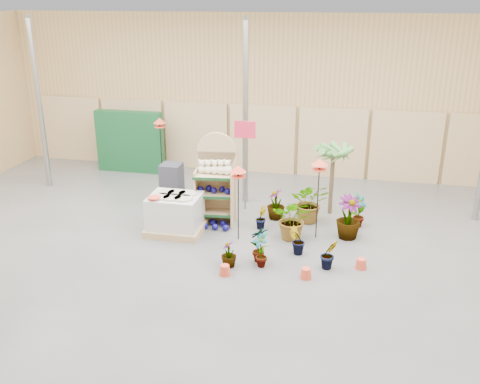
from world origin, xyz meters
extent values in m
cube|color=#4C4C4C|center=(0.00, 0.00, -0.05)|extent=(15.00, 12.00, 0.10)
cube|color=white|center=(0.00, 0.00, 4.55)|extent=(15.00, 12.00, 0.10)
cube|color=#A68553|center=(0.00, 6.05, 2.25)|extent=(15.00, 0.10, 4.50)
cylinder|color=gray|center=(-5.50, 3.50, 2.25)|extent=(0.14, 0.14, 4.50)
cylinder|color=gray|center=(0.00, 3.50, 2.25)|extent=(0.14, 0.14, 4.50)
cube|color=tan|center=(-6.00, 5.92, 1.00)|extent=(1.90, 0.06, 2.00)
cube|color=tan|center=(-4.00, 5.92, 1.00)|extent=(1.90, 0.06, 2.00)
cube|color=tan|center=(-2.00, 5.92, 1.00)|extent=(1.90, 0.06, 2.00)
cube|color=tan|center=(0.00, 5.92, 1.00)|extent=(1.90, 0.06, 2.00)
cube|color=tan|center=(2.00, 5.92, 1.00)|extent=(1.90, 0.06, 2.00)
cube|color=tan|center=(4.00, 5.92, 1.00)|extent=(1.90, 0.06, 2.00)
cube|color=tan|center=(-0.39, 2.21, 0.83)|extent=(0.88, 0.19, 1.66)
cylinder|color=tan|center=(-0.39, 2.21, 1.66)|extent=(0.88, 0.19, 0.88)
cube|color=tan|center=(-0.39, 1.95, 0.29)|extent=(0.89, 0.59, 0.04)
cube|color=#0F3819|center=(-0.39, 1.71, 0.29)|extent=(0.84, 0.13, 0.06)
cube|color=tan|center=(-0.39, 1.95, 0.73)|extent=(0.89, 0.59, 0.04)
cube|color=#0F3819|center=(-0.39, 1.71, 0.73)|extent=(0.84, 0.13, 0.06)
cube|color=tan|center=(-0.39, 1.95, 1.17)|extent=(0.89, 0.59, 0.04)
cube|color=#0F3819|center=(-0.39, 1.71, 1.17)|extent=(0.84, 0.13, 0.06)
cube|color=tan|center=(-0.81, 1.95, 0.63)|extent=(0.10, 0.49, 1.27)
cube|color=tan|center=(0.03, 1.95, 0.63)|extent=(0.10, 0.49, 1.27)
sphere|color=beige|center=(-0.68, 2.01, 1.28)|extent=(0.18, 0.18, 0.18)
sphere|color=beige|center=(-0.68, 2.01, 1.42)|extent=(0.14, 0.14, 0.14)
sphere|color=beige|center=(-0.54, 2.01, 1.28)|extent=(0.19, 0.19, 0.19)
sphere|color=beige|center=(-0.54, 2.01, 1.43)|extent=(0.14, 0.14, 0.14)
sphere|color=beige|center=(-0.39, 2.01, 1.29)|extent=(0.19, 0.19, 0.19)
sphere|color=beige|center=(-0.39, 2.01, 1.44)|extent=(0.14, 0.14, 0.14)
sphere|color=beige|center=(-0.24, 2.01, 1.29)|extent=(0.20, 0.20, 0.20)
sphere|color=beige|center=(-0.24, 2.01, 1.45)|extent=(0.14, 0.14, 0.14)
sphere|color=beige|center=(-0.10, 2.01, 1.30)|extent=(0.21, 0.21, 0.21)
sphere|color=beige|center=(-0.10, 2.01, 1.46)|extent=(0.14, 0.14, 0.14)
sphere|color=#0C0A59|center=(-0.70, 1.94, 0.82)|extent=(0.15, 0.15, 0.15)
sphere|color=#0C0A59|center=(-0.55, 2.05, 0.82)|extent=(0.15, 0.15, 0.15)
sphere|color=#0C0A59|center=(-0.39, 1.94, 0.82)|extent=(0.15, 0.15, 0.15)
sphere|color=#0C0A59|center=(-0.23, 2.05, 0.82)|extent=(0.15, 0.15, 0.15)
sphere|color=#0C0A59|center=(-0.08, 1.94, 0.82)|extent=(0.15, 0.15, 0.15)
sphere|color=#0C0A59|center=(-0.54, 1.62, 0.07)|extent=(0.15, 0.15, 0.15)
sphere|color=#0C0A59|center=(-0.42, 1.86, 0.07)|extent=(0.15, 0.15, 0.15)
sphere|color=#0C0A59|center=(-0.30, 1.62, 0.07)|extent=(0.15, 0.15, 0.15)
sphere|color=#0C0A59|center=(-0.18, 1.86, 0.07)|extent=(0.15, 0.15, 0.15)
sphere|color=#0C0A59|center=(-0.06, 1.62, 0.07)|extent=(0.15, 0.15, 0.15)
cube|color=tan|center=(-1.12, 1.35, 0.08)|extent=(1.20, 1.00, 0.15)
cube|color=silver|center=(-1.12, 1.35, 0.50)|extent=(1.10, 0.90, 0.70)
cylinder|color=#BFB296|center=(-1.37, 1.20, 0.87)|extent=(0.40, 0.40, 0.04)
cylinder|color=#BFB296|center=(-1.12, 1.20, 0.87)|extent=(0.40, 0.40, 0.04)
cylinder|color=#BFB296|center=(-0.87, 1.20, 0.87)|extent=(0.40, 0.40, 0.04)
cylinder|color=#BFB296|center=(-1.37, 1.50, 0.87)|extent=(0.40, 0.40, 0.04)
cylinder|color=#BFB296|center=(-1.12, 1.50, 0.87)|extent=(0.40, 0.40, 0.04)
cylinder|color=#BFB296|center=(-0.87, 1.50, 0.87)|extent=(0.40, 0.40, 0.04)
cube|color=#23232A|center=(-1.79, 3.07, 0.25)|extent=(0.50, 0.50, 0.50)
cube|color=#23232A|center=(-1.79, 3.07, 0.75)|extent=(0.50, 0.50, 0.50)
cube|color=#0F4420|center=(-3.80, 5.20, 0.90)|extent=(2.00, 0.30, 1.80)
cylinder|color=gray|center=(0.10, 3.00, 1.10)|extent=(0.05, 0.05, 2.20)
cube|color=#B01E36|center=(0.10, 2.96, 2.00)|extent=(0.50, 0.03, 0.40)
cylinder|color=black|center=(0.31, 1.27, 0.71)|extent=(0.02, 0.02, 1.43)
cylinder|color=#D6452D|center=(0.31, 1.27, 1.43)|extent=(0.30, 0.30, 0.02)
cone|color=#D6452D|center=(0.31, 1.27, 1.60)|extent=(0.34, 0.34, 0.14)
cylinder|color=black|center=(1.94, 1.72, 0.77)|extent=(0.02, 0.02, 1.55)
cylinder|color=#D6452D|center=(1.94, 1.72, 1.55)|extent=(0.30, 0.30, 0.02)
cone|color=#D6452D|center=(1.94, 1.72, 1.72)|extent=(0.34, 0.34, 0.14)
cylinder|color=black|center=(-2.54, 4.38, 0.80)|extent=(0.02, 0.02, 1.60)
cylinder|color=#D6452D|center=(-2.54, 4.38, 1.60)|extent=(0.30, 0.30, 0.02)
cone|color=#D6452D|center=(-2.54, 4.38, 1.77)|extent=(0.34, 0.34, 0.14)
cylinder|color=#4F3D28|center=(2.15, 3.16, 0.72)|extent=(0.10, 0.10, 1.45)
imported|color=#4B833C|center=(0.92, 0.38, 0.38)|extent=(0.48, 0.46, 0.75)
imported|color=#4B833C|center=(1.62, 0.83, 0.30)|extent=(0.41, 0.39, 0.60)
imported|color=#4B833C|center=(1.45, 1.55, 0.46)|extent=(0.88, 0.78, 0.93)
imported|color=#4B833C|center=(2.60, 1.85, 0.48)|extent=(0.75, 0.75, 0.95)
imported|color=#4B833C|center=(2.82, 2.49, 0.40)|extent=(0.47, 0.51, 0.81)
imported|color=#4B833C|center=(0.68, 1.94, 0.26)|extent=(0.24, 0.29, 0.52)
imported|color=#4B833C|center=(1.71, 2.56, 0.48)|extent=(0.96, 0.86, 0.96)
imported|color=#4B833C|center=(0.40, 0.04, 0.27)|extent=(0.32, 0.32, 0.55)
imported|color=#4B833C|center=(1.00, 0.17, 0.36)|extent=(0.43, 0.46, 0.72)
imported|color=#4B833C|center=(2.28, 0.37, 0.30)|extent=(0.42, 0.39, 0.61)
imported|color=#4B833C|center=(0.92, 2.56, 0.38)|extent=(0.44, 0.44, 0.75)
camera|label=1|loc=(2.57, -8.92, 4.97)|focal=40.00mm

